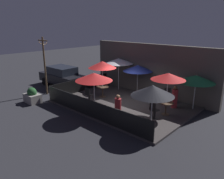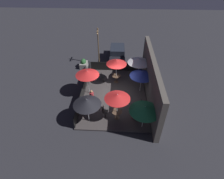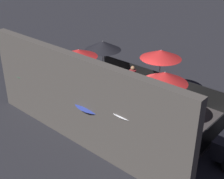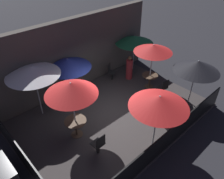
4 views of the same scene
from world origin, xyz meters
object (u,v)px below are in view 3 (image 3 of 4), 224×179
object	(u,v)px
patio_chair_2	(96,79)
patio_umbrella_2	(140,101)
patio_umbrella_3	(38,67)
patio_umbrella_6	(103,45)
patron_0	(62,92)
patio_chair_1	(177,103)
patron_1	(132,79)
patio_umbrella_5	(161,54)
dining_table_1	(80,83)
patio_umbrella_4	(102,96)
patio_umbrella_0	(165,77)
dining_table_0	(162,114)
patio_chair_0	(64,105)
patio_umbrella_1	(79,53)

from	to	relation	value
patio_chair_2	patio_umbrella_2	bearing A→B (deg)	70.04
patio_umbrella_3	patio_umbrella_6	size ratio (longest dim) A/B	0.97
patio_umbrella_6	patron_0	world-z (taller)	patio_umbrella_6
patio_chair_1	patron_1	bearing A→B (deg)	-103.60
patio_umbrella_5	patio_chair_1	size ratio (longest dim) A/B	2.48
patio_umbrella_6	dining_table_1	bearing A→B (deg)	100.44
patio_umbrella_6	patio_chair_2	world-z (taller)	patio_umbrella_6
patio_umbrella_4	patron_1	size ratio (longest dim) A/B	1.60
patio_chair_1	patron_0	size ratio (longest dim) A/B	0.70
patio_umbrella_0	patron_0	bearing A→B (deg)	18.02
dining_table_0	patron_1	size ratio (longest dim) A/B	0.65
patio_chair_0	patio_chair_1	xyz separation A→B (m)	(-3.69, -3.39, 0.03)
patio_chair_1	patio_umbrella_0	bearing A→B (deg)	0.00
patio_umbrella_2	patio_umbrella_6	bearing A→B (deg)	-35.90
patio_umbrella_1	patio_chair_2	world-z (taller)	patio_umbrella_1
patio_umbrella_3	patron_1	distance (m)	4.81
patio_umbrella_0	patio_umbrella_1	xyz separation A→B (m)	(4.71, 0.20, -0.07)
dining_table_0	patron_0	xyz separation A→B (m)	(4.55, 1.48, 0.02)
patio_umbrella_1	patio_umbrella_3	world-z (taller)	patio_umbrella_1
patio_chair_0	patron_0	bearing A→B (deg)	26.42
patio_umbrella_4	patio_chair_2	world-z (taller)	patio_umbrella_4
patio_chair_0	patron_1	world-z (taller)	patron_1
dining_table_0	patio_chair_2	bearing A→B (deg)	-9.56
patio_umbrella_4	patio_umbrella_1	bearing A→B (deg)	-30.44
patio_umbrella_4	patio_umbrella_6	world-z (taller)	patio_umbrella_6
dining_table_0	patio_umbrella_5	bearing A→B (deg)	-53.65
patio_umbrella_0	dining_table_1	world-z (taller)	patio_umbrella_0
patio_chair_0	patio_chair_1	bearing A→B (deg)	-74.75
patio_chair_0	patio_chair_2	bearing A→B (deg)	-11.56
patio_umbrella_5	patio_chair_1	distance (m)	2.57
dining_table_0	patio_chair_0	world-z (taller)	patio_chair_0
patio_chair_1	patron_0	bearing A→B (deg)	-60.31
patio_umbrella_2	patio_chair_2	size ratio (longest dim) A/B	2.52
patio_umbrella_0	patio_umbrella_1	size ratio (longest dim) A/B	1.05
patio_umbrella_0	patio_umbrella_5	xyz separation A→B (m)	(1.75, -2.38, -0.12)
patio_umbrella_0	dining_table_1	xyz separation A→B (m)	(4.71, 0.20, -1.68)
patio_chair_0	patron_1	bearing A→B (deg)	-36.89
patio_umbrella_4	patio_chair_2	xyz separation A→B (m)	(3.25, -2.97, -1.33)
patio_umbrella_2	patio_umbrella_3	world-z (taller)	patio_umbrella_2
patio_umbrella_1	dining_table_1	bearing A→B (deg)	90.00
patio_umbrella_6	dining_table_0	bearing A→B (deg)	159.70
dining_table_1	patio_umbrella_1	bearing A→B (deg)	-90.00
patio_umbrella_5	patron_1	size ratio (longest dim) A/B	1.80
patio_umbrella_5	patio_chair_0	world-z (taller)	patio_umbrella_5
patio_umbrella_1	dining_table_1	size ratio (longest dim) A/B	2.95
dining_table_0	patron_0	size ratio (longest dim) A/B	0.63
patio_umbrella_6	patron_1	world-z (taller)	patio_umbrella_6
patio_umbrella_4	patron_1	xyz separation A→B (m)	(1.78, -4.13, -1.27)
patio_umbrella_2	patio_umbrella_5	distance (m)	4.94
patio_umbrella_4	dining_table_0	xyz separation A→B (m)	(-1.29, -2.21, -1.27)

